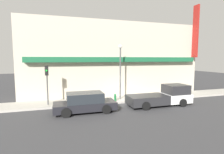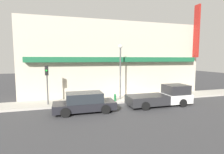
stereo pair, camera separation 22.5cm
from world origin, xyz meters
name	(u,v)px [view 1 (the left image)]	position (x,y,z in m)	size (l,w,h in m)	color
ground_plane	(128,103)	(0.00, 0.00, 0.00)	(80.00, 80.00, 0.00)	#38383A
sidewalk	(123,99)	(0.00, 1.33, 0.09)	(36.00, 2.66, 0.17)	#ADA89E
building	(114,59)	(0.02, 4.13, 4.05)	(19.80, 3.80, 10.30)	#BCB29E
pickup_truck	(163,96)	(2.69, -1.62, 0.78)	(5.69, 2.13, 1.79)	white
parked_car	(85,103)	(-4.22, -1.62, 0.74)	(4.72, 2.06, 1.52)	black
fire_hydrant	(115,97)	(-1.10, 0.45, 0.52)	(0.21, 0.21, 0.69)	#196633
street_lamp	(120,65)	(-0.38, 1.05, 3.50)	(0.36, 0.36, 5.30)	#4C4C4C
traffic_light	(47,78)	(-7.05, 0.76, 2.50)	(0.28, 0.42, 3.36)	#4C4C4C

